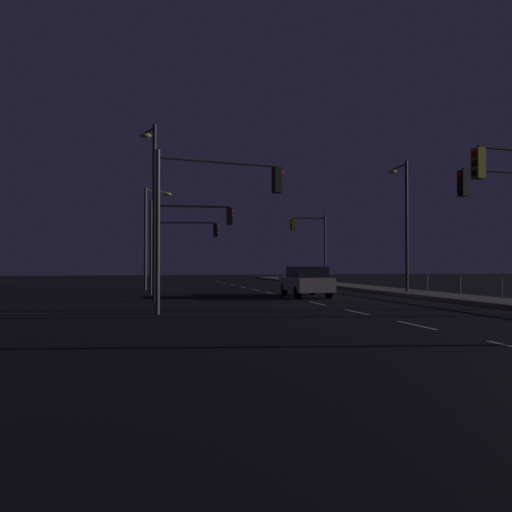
% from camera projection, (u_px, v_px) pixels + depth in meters
% --- Properties ---
extents(ground_plane, '(112.00, 112.00, 0.00)m').
position_uv_depth(ground_plane, '(313.00, 303.00, 22.53)').
color(ground_plane, black).
rests_on(ground_plane, ground).
extents(sidewalk_right, '(2.68, 77.00, 0.14)m').
position_uv_depth(sidewalk_right, '(466.00, 298.00, 24.25)').
color(sidewalk_right, gray).
rests_on(sidewalk_right, ground).
extents(lane_markings_center, '(0.14, 50.00, 0.01)m').
position_uv_depth(lane_markings_center, '(290.00, 297.00, 25.94)').
color(lane_markings_center, silver).
rests_on(lane_markings_center, ground).
extents(lane_edge_line, '(0.14, 53.00, 0.01)m').
position_uv_depth(lane_edge_line, '(386.00, 294.00, 28.76)').
color(lane_edge_line, gold).
rests_on(lane_edge_line, ground).
extents(car, '(2.03, 4.48, 1.57)m').
position_uv_depth(car, '(306.00, 281.00, 26.59)').
color(car, beige).
rests_on(car, ground).
extents(traffic_light_far_center, '(4.60, 0.60, 5.13)m').
position_uv_depth(traffic_light_far_center, '(188.00, 228.00, 28.23)').
color(traffic_light_far_center, '#38383D').
rests_on(traffic_light_far_center, ground).
extents(traffic_light_near_left, '(2.92, 0.41, 5.40)m').
position_uv_depth(traffic_light_near_left, '(310.00, 236.00, 40.11)').
color(traffic_light_near_left, '#38383D').
rests_on(traffic_light_near_left, sidewalk_right).
extents(traffic_light_mid_right, '(4.70, 0.90, 5.60)m').
position_uv_depth(traffic_light_mid_right, '(215.00, 200.00, 18.15)').
color(traffic_light_mid_right, '#4C4C51').
rests_on(traffic_light_mid_right, ground).
extents(traffic_light_near_right, '(3.17, 0.44, 5.27)m').
position_uv_depth(traffic_light_near_right, '(498.00, 207.00, 19.04)').
color(traffic_light_near_right, '#4C4C51').
rests_on(traffic_light_near_right, sidewalk_right).
extents(traffic_light_far_left, '(4.72, 0.90, 4.89)m').
position_uv_depth(traffic_light_far_left, '(183.00, 239.00, 36.51)').
color(traffic_light_far_left, '#2D3033').
rests_on(traffic_light_far_left, ground).
extents(street_lamp_median, '(0.56, 2.18, 7.47)m').
position_uv_depth(street_lamp_median, '(404.00, 213.00, 29.79)').
color(street_lamp_median, '#2D3033').
rests_on(street_lamp_median, sidewalk_right).
extents(street_lamp_mid_block, '(0.76, 1.44, 8.11)m').
position_uv_depth(street_lamp_mid_block, '(153.00, 197.00, 23.62)').
color(street_lamp_mid_block, '#2D3033').
rests_on(street_lamp_mid_block, ground).
extents(street_lamp_across_street, '(1.84, 1.33, 6.69)m').
position_uv_depth(street_lamp_across_street, '(150.00, 228.00, 33.73)').
color(street_lamp_across_street, '#4C4C51').
rests_on(street_lamp_across_street, ground).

